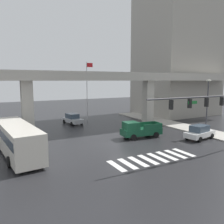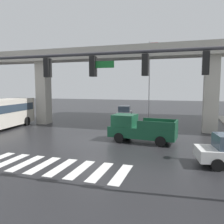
# 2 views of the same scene
# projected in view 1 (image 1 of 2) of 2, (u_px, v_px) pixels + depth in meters

# --- Properties ---
(ground_plane) EXTENTS (120.00, 120.00, 0.00)m
(ground_plane) POSITION_uv_depth(u_px,v_px,m) (121.00, 144.00, 26.09)
(ground_plane) COLOR #232326
(crosswalk_stripes) EXTENTS (8.25, 2.80, 0.01)m
(crosswalk_stripes) POSITION_uv_depth(u_px,v_px,m) (153.00, 159.00, 21.07)
(crosswalk_stripes) COLOR silver
(crosswalk_stripes) RESTS_ON ground
(elevated_overpass) EXTENTS (56.93, 2.51, 8.29)m
(elevated_overpass) POSITION_uv_depth(u_px,v_px,m) (96.00, 80.00, 31.18)
(elevated_overpass) COLOR #ADA89E
(elevated_overpass) RESTS_ON ground
(office_building) EXTENTS (14.28, 12.84, 33.71)m
(office_building) POSITION_uv_depth(u_px,v_px,m) (177.00, 33.00, 47.35)
(office_building) COLOR gray
(office_building) RESTS_ON ground
(sidewalk_east) EXTENTS (4.00, 36.00, 0.15)m
(sidewalk_east) POSITION_uv_depth(u_px,v_px,m) (190.00, 128.00, 33.91)
(sidewalk_east) COLOR #ADA89E
(sidewalk_east) RESTS_ON ground
(pickup_truck) EXTENTS (5.26, 2.45, 2.08)m
(pickup_truck) POSITION_uv_depth(u_px,v_px,m) (139.00, 130.00, 28.60)
(pickup_truck) COLOR #14472D
(pickup_truck) RESTS_ON ground
(city_bus) EXTENTS (3.60, 11.00, 2.99)m
(city_bus) POSITION_uv_depth(u_px,v_px,m) (17.00, 138.00, 21.86)
(city_bus) COLOR beige
(city_bus) RESTS_ON ground
(sedan_silver) EXTENTS (2.49, 4.53, 1.72)m
(sedan_silver) POSITION_uv_depth(u_px,v_px,m) (73.00, 119.00, 37.60)
(sedan_silver) COLOR #A8AAAF
(sedan_silver) RESTS_ON ground
(sedan_white) EXTENTS (4.55, 2.52, 1.72)m
(sedan_white) POSITION_uv_depth(u_px,v_px,m) (200.00, 132.00, 27.97)
(sedan_white) COLOR silver
(sedan_white) RESTS_ON ground
(traffic_signal_mast) EXTENTS (10.89, 0.32, 6.20)m
(traffic_signal_mast) POSITION_uv_depth(u_px,v_px,m) (207.00, 107.00, 21.75)
(traffic_signal_mast) COLOR #38383D
(traffic_signal_mast) RESTS_ON ground
(street_lamp_near_corner) EXTENTS (0.44, 0.70, 7.24)m
(street_lamp_near_corner) POSITION_uv_depth(u_px,v_px,m) (207.00, 101.00, 29.45)
(street_lamp_near_corner) COLOR #38383D
(street_lamp_near_corner) RESTS_ON ground
(fire_hydrant) EXTENTS (0.24, 0.24, 0.85)m
(fire_hydrant) POSITION_uv_depth(u_px,v_px,m) (194.00, 130.00, 31.26)
(fire_hydrant) COLOR red
(fire_hydrant) RESTS_ON ground
(flagpole) EXTENTS (1.16, 0.12, 10.22)m
(flagpole) POSITION_uv_depth(u_px,v_px,m) (87.00, 87.00, 39.47)
(flagpole) COLOR silver
(flagpole) RESTS_ON ground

